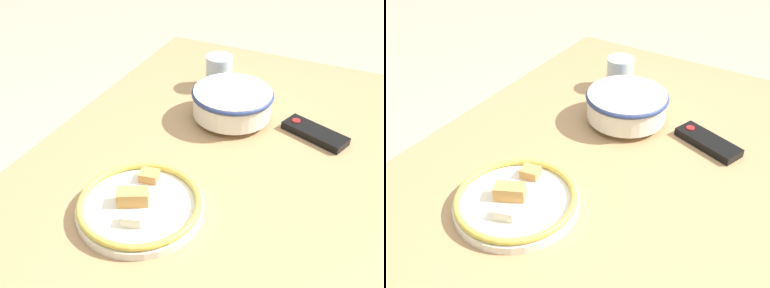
{
  "view_description": "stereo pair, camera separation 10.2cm",
  "coord_description": "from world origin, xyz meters",
  "views": [
    {
      "loc": [
        0.73,
        0.24,
        1.38
      ],
      "look_at": [
        -0.02,
        -0.11,
        0.78
      ],
      "focal_mm": 42.0,
      "sensor_mm": 36.0,
      "label": 1
    },
    {
      "loc": [
        0.68,
        0.33,
        1.38
      ],
      "look_at": [
        -0.02,
        -0.11,
        0.78
      ],
      "focal_mm": 42.0,
      "sensor_mm": 36.0,
      "label": 2
    }
  ],
  "objects": [
    {
      "name": "drinking_glass",
      "position": [
        -0.38,
        -0.19,
        0.79
      ],
      "size": [
        0.08,
        0.08,
        0.1
      ],
      "color": "silver",
      "rests_on": "dining_table"
    },
    {
      "name": "food_plate",
      "position": [
        0.18,
        -0.13,
        0.76
      ],
      "size": [
        0.26,
        0.26,
        0.05
      ],
      "color": "silver",
      "rests_on": "dining_table"
    },
    {
      "name": "tv_remote",
      "position": [
        -0.24,
        0.13,
        0.75
      ],
      "size": [
        0.11,
        0.17,
        0.02
      ],
      "rotation": [
        0.0,
        0.0,
        2.79
      ],
      "color": "black",
      "rests_on": "dining_table"
    },
    {
      "name": "noodle_bowl",
      "position": [
        -0.23,
        -0.09,
        0.79
      ],
      "size": [
        0.21,
        0.21,
        0.08
      ],
      "color": "silver",
      "rests_on": "dining_table"
    },
    {
      "name": "dining_table",
      "position": [
        0.0,
        0.0,
        0.66
      ],
      "size": [
        1.33,
        0.96,
        0.74
      ],
      "color": "tan",
      "rests_on": "ground_plane"
    }
  ]
}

